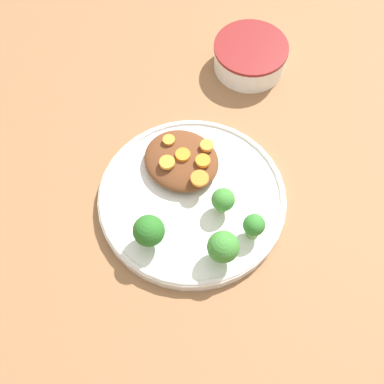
% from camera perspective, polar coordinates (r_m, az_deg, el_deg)
% --- Properties ---
extents(ground_plane, '(4.00, 4.00, 0.00)m').
position_cam_1_polar(ground_plane, '(0.83, 0.00, -1.11)').
color(ground_plane, '#8C603D').
extents(plate, '(0.29, 0.29, 0.02)m').
position_cam_1_polar(plate, '(0.82, 0.00, -0.71)').
color(plate, silver).
rests_on(plate, ground_plane).
extents(dip_bowl, '(0.13, 0.13, 0.05)m').
position_cam_1_polar(dip_bowl, '(0.98, 6.23, 14.31)').
color(dip_bowl, white).
rests_on(dip_bowl, ground_plane).
extents(stew_mound, '(0.12, 0.11, 0.03)m').
position_cam_1_polar(stew_mound, '(0.83, -1.14, 3.39)').
color(stew_mound, brown).
rests_on(stew_mound, plate).
extents(broccoli_floret_0, '(0.04, 0.04, 0.05)m').
position_cam_1_polar(broccoli_floret_0, '(0.78, 3.34, -0.88)').
color(broccoli_floret_0, '#7FA85B').
rests_on(broccoli_floret_0, plate).
extents(broccoli_floret_1, '(0.05, 0.05, 0.06)m').
position_cam_1_polar(broccoli_floret_1, '(0.75, 3.35, -5.89)').
color(broccoli_floret_1, '#7FA85B').
rests_on(broccoli_floret_1, plate).
extents(broccoli_floret_2, '(0.03, 0.03, 0.05)m').
position_cam_1_polar(broccoli_floret_2, '(0.77, 6.62, -3.62)').
color(broccoli_floret_2, '#759E51').
rests_on(broccoli_floret_2, plate).
extents(broccoli_floret_3, '(0.05, 0.05, 0.06)m').
position_cam_1_polar(broccoli_floret_3, '(0.76, -4.55, -4.24)').
color(broccoli_floret_3, '#7FA85B').
rests_on(broccoli_floret_3, plate).
extents(carrot_slice_0, '(0.02, 0.02, 0.01)m').
position_cam_1_polar(carrot_slice_0, '(0.82, -0.98, 4.00)').
color(carrot_slice_0, orange).
rests_on(carrot_slice_0, stew_mound).
extents(carrot_slice_1, '(0.03, 0.03, 0.01)m').
position_cam_1_polar(carrot_slice_1, '(0.80, 0.57, 1.63)').
color(carrot_slice_1, orange).
rests_on(carrot_slice_1, stew_mound).
extents(carrot_slice_2, '(0.02, 0.02, 0.01)m').
position_cam_1_polar(carrot_slice_2, '(0.81, -2.67, 3.16)').
color(carrot_slice_2, orange).
rests_on(carrot_slice_2, stew_mound).
extents(carrot_slice_3, '(0.02, 0.02, 0.00)m').
position_cam_1_polar(carrot_slice_3, '(0.84, -2.48, 5.57)').
color(carrot_slice_3, orange).
rests_on(carrot_slice_3, stew_mound).
extents(carrot_slice_4, '(0.02, 0.02, 0.01)m').
position_cam_1_polar(carrot_slice_4, '(0.83, 1.58, 4.97)').
color(carrot_slice_4, orange).
rests_on(carrot_slice_4, stew_mound).
extents(carrot_slice_5, '(0.02, 0.02, 0.01)m').
position_cam_1_polar(carrot_slice_5, '(0.81, 1.17, 3.35)').
color(carrot_slice_5, orange).
rests_on(carrot_slice_5, stew_mound).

